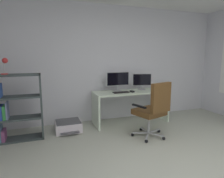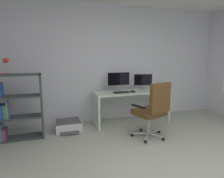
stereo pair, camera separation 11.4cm
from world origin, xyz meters
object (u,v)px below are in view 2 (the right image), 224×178
Objects in this scene: desk at (131,99)px; desk_lamp at (6,63)px; bookshelf at (9,108)px; printer at (68,126)px; computer_mouse at (133,92)px; keyboard at (121,92)px; monitor_main at (118,80)px; office_chair at (153,108)px; monitor_secondary at (143,80)px.

desk_lamp reaches higher than desk.
bookshelf is 4.31× the size of desk_lamp.
printer is at bearing 6.56° from bookshelf.
bookshelf is (-2.43, -0.19, 0.03)m from desk.
computer_mouse is at bearing -103.63° from desk.
keyboard is 2.23m from desk_lamp.
desk is 16.75× the size of computer_mouse.
keyboard reaches higher than printer.
desk is 3.04× the size of monitor_main.
desk is at bearing 90.00° from office_chair.
desk is 0.24m from computer_mouse.
computer_mouse is 1.52m from printer.
printer is (-1.13, 0.04, -0.63)m from keyboard.
office_chair is at bearing -17.24° from desk_lamp.
desk_lamp reaches higher than bookshelf.
desk_lamp is at bearing -1.79° from bookshelf.
monitor_main reaches higher than printer.
monitor_secondary is 0.87× the size of printer.
monitor_secondary is at bearing 18.54° from desk.
desk_lamp is at bearing -173.74° from monitor_secondary.
monitor_secondary is 0.69m from keyboard.
computer_mouse is 2.48m from desk_lamp.
desk is at bearing -22.03° from monitor_main.
printer is (-1.14, -0.18, -0.88)m from monitor_main.
monitor_secondary reaches higher than keyboard.
printer is at bearing -170.79° from monitor_main.
monitor_secondary is at bearing 6.05° from printer.
bookshelf is at bearing -173.76° from monitor_secondary.
desk_lamp is at bearing -178.18° from keyboard.
desk_lamp is at bearing -172.01° from monitor_main.
bookshelf is at bearing 169.65° from computer_mouse.
office_chair is (-0.33, -1.06, -0.37)m from monitor_secondary.
bookshelf is (-2.16, -0.30, -0.40)m from monitor_main.
monitor_main is 1.45m from printer.
computer_mouse is 0.10× the size of office_chair.
bookshelf reaches higher than keyboard.
bookshelf is (-2.15, -0.08, -0.15)m from keyboard.
keyboard is 0.26m from computer_mouse.
desk is 2.44m from bookshelf.
desk_lamp is (-2.43, -0.19, 0.82)m from desk.
desk_lamp is at bearing 169.66° from computer_mouse.
office_chair is 2.55m from bookshelf.
monitor_secondary is at bearing 19.33° from keyboard.
bookshelf is at bearing -175.51° from desk.
office_chair is at bearing -90.00° from desk.
keyboard is (-0.01, -0.22, -0.25)m from monitor_main.
monitor_secondary is 4.44× the size of computer_mouse.
computer_mouse is (-0.36, -0.24, -0.20)m from monitor_secondary.
keyboard is 2.15m from bookshelf.
bookshelf is 2.32× the size of printer.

